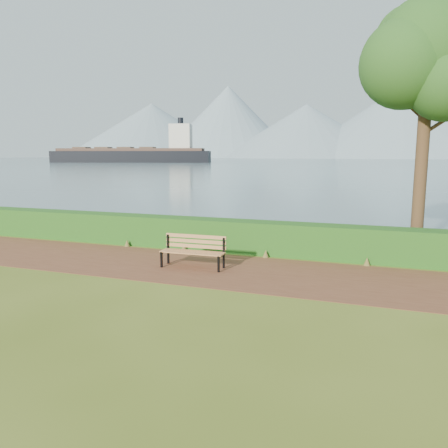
% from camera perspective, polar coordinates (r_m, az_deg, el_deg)
% --- Properties ---
extents(ground, '(140.00, 140.00, 0.00)m').
position_cam_1_polar(ground, '(11.85, -4.56, -5.98)').
color(ground, '#4E5F1B').
rests_on(ground, ground).
extents(path, '(40.00, 3.40, 0.01)m').
position_cam_1_polar(path, '(12.12, -3.98, -5.61)').
color(path, brown).
rests_on(path, ground).
extents(hedge, '(32.00, 0.85, 1.00)m').
position_cam_1_polar(hedge, '(14.10, -0.27, -1.44)').
color(hedge, '#164C15').
rests_on(hedge, ground).
extents(water, '(700.00, 510.00, 0.00)m').
position_cam_1_polar(water, '(270.50, 18.72, 7.94)').
color(water, '#44596D').
rests_on(water, ground).
extents(mountains, '(585.00, 190.00, 70.00)m').
position_cam_1_polar(mountains, '(417.45, 17.99, 12.01)').
color(mountains, gray).
rests_on(mountains, ground).
extents(bench, '(1.79, 0.57, 0.89)m').
position_cam_1_polar(bench, '(11.99, -3.99, -3.28)').
color(bench, black).
rests_on(bench, ground).
extents(tree, '(3.72, 3.35, 7.72)m').
position_cam_1_polar(tree, '(14.32, 25.17, 18.98)').
color(tree, '#352115').
rests_on(tree, ground).
extents(cargo_ship, '(62.17, 25.26, 18.74)m').
position_cam_1_polar(cargo_ship, '(175.53, -11.35, 8.79)').
color(cargo_ship, black).
rests_on(cargo_ship, ground).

